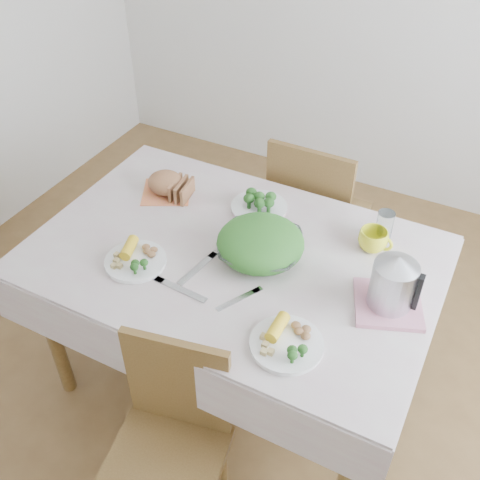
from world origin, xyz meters
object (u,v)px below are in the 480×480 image
at_px(electric_kettle, 394,280).
at_px(dinner_plate_left, 136,261).
at_px(chair_far, 319,214).
at_px(chair_near, 162,455).
at_px(yellow_mug, 373,240).
at_px(salad_bowl, 260,249).
at_px(dining_table, 234,322).
at_px(dinner_plate_right, 287,344).

bearing_deg(electric_kettle, dinner_plate_left, -165.78).
bearing_deg(chair_far, dinner_plate_left, 69.45).
bearing_deg(chair_near, yellow_mug, 58.27).
xyz_separation_m(chair_far, salad_bowl, (0.02, -0.72, 0.33)).
xyz_separation_m(dining_table, chair_near, (0.10, -0.67, 0.09)).
xyz_separation_m(chair_near, dinner_plate_left, (-0.39, 0.46, 0.31)).
bearing_deg(yellow_mug, chair_near, -110.80).
height_order(dinner_plate_right, electric_kettle, electric_kettle).
distance_m(salad_bowl, yellow_mug, 0.42).
height_order(dinner_plate_left, electric_kettle, electric_kettle).
distance_m(chair_near, salad_bowl, 0.78).
distance_m(dining_table, salad_bowl, 0.44).
distance_m(dinner_plate_left, electric_kettle, 0.91).
distance_m(dinner_plate_right, yellow_mug, 0.58).
bearing_deg(salad_bowl, chair_near, -90.00).
xyz_separation_m(dinner_plate_left, yellow_mug, (0.74, 0.48, 0.03)).
relative_size(dining_table, dinner_plate_right, 5.94).
bearing_deg(dining_table, salad_bowl, 18.57).
bearing_deg(dining_table, dinner_plate_right, -41.26).
bearing_deg(salad_bowl, dinner_plate_left, -147.57).
distance_m(chair_near, chair_far, 1.42).
bearing_deg(chair_far, chair_near, 91.14).
distance_m(salad_bowl, dinner_plate_left, 0.46).
bearing_deg(yellow_mug, dinner_plate_right, -99.45).
xyz_separation_m(chair_near, electric_kettle, (0.49, 0.68, 0.42)).
height_order(dinner_plate_left, yellow_mug, yellow_mug).
relative_size(dining_table, chair_far, 1.51).
distance_m(chair_near, yellow_mug, 1.06).
height_order(chair_far, dinner_plate_left, chair_far).
height_order(chair_far, dinner_plate_right, chair_far).
distance_m(yellow_mug, electric_kettle, 0.30).
relative_size(salad_bowl, yellow_mug, 2.73).
height_order(yellow_mug, electric_kettle, electric_kettle).
height_order(chair_near, electric_kettle, electric_kettle).
height_order(salad_bowl, dinner_plate_left, salad_bowl).
xyz_separation_m(dining_table, yellow_mug, (0.45, 0.26, 0.43)).
bearing_deg(dinner_plate_right, dinner_plate_left, 171.20).
bearing_deg(chair_near, dinner_plate_right, 43.22).
bearing_deg(dinner_plate_left, dining_table, 36.37).
bearing_deg(chair_far, yellow_mug, 127.87).
xyz_separation_m(dinner_plate_right, yellow_mug, (0.10, 0.58, 0.03)).
bearing_deg(yellow_mug, dining_table, -149.86).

